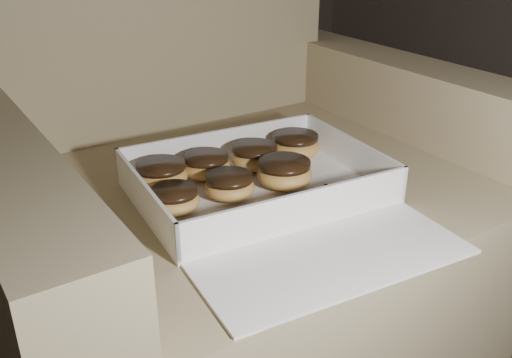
{
  "coord_description": "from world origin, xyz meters",
  "views": [
    {
      "loc": [
        -0.33,
        -0.43,
        0.91
      ],
      "look_at": [
        0.17,
        0.32,
        0.49
      ],
      "focal_mm": 40.0,
      "sensor_mm": 36.0,
      "label": 1
    }
  ],
  "objects": [
    {
      "name": "crumb_a",
      "position": [
        0.28,
        0.26,
        0.47
      ],
      "size": [
        0.01,
        0.01,
        0.0
      ],
      "primitive_type": "ellipsoid",
      "color": "black",
      "rests_on": "bakery_box"
    },
    {
      "name": "armchair",
      "position": [
        0.21,
        0.46,
        0.32
      ],
      "size": [
        0.98,
        0.83,
        1.03
      ],
      "color": "#8D805A",
      "rests_on": "floor"
    },
    {
      "name": "donut_g",
      "position": [
        0.12,
        0.41,
        0.49
      ],
      "size": [
        0.09,
        0.09,
        0.04
      ],
      "color": "#C68A45",
      "rests_on": "bakery_box"
    },
    {
      "name": "crumb_b",
      "position": [
        0.05,
        0.23,
        0.47
      ],
      "size": [
        0.01,
        0.01,
        0.0
      ],
      "primitive_type": "ellipsoid",
      "color": "black",
      "rests_on": "bakery_box"
    },
    {
      "name": "donut_b",
      "position": [
        0.21,
        0.39,
        0.49
      ],
      "size": [
        0.09,
        0.09,
        0.05
      ],
      "color": "#C68A45",
      "rests_on": "bakery_box"
    },
    {
      "name": "donut_e",
      "position": [
        0.11,
        0.32,
        0.49
      ],
      "size": [
        0.08,
        0.08,
        0.04
      ],
      "color": "#C68A45",
      "rests_on": "bakery_box"
    },
    {
      "name": "donut_f",
      "position": [
        0.01,
        0.32,
        0.49
      ],
      "size": [
        0.08,
        0.08,
        0.04
      ],
      "color": "#C68A45",
      "rests_on": "bakery_box"
    },
    {
      "name": "bakery_box",
      "position": [
        0.17,
        0.27,
        0.47
      ],
      "size": [
        0.45,
        0.51,
        0.07
      ],
      "rotation": [
        0.0,
        0.0,
        -0.1
      ],
      "color": "white",
      "rests_on": "armchair"
    },
    {
      "name": "crumb_c",
      "position": [
        -0.01,
        0.2,
        0.47
      ],
      "size": [
        0.01,
        0.01,
        0.0
      ],
      "primitive_type": "ellipsoid",
      "color": "black",
      "rests_on": "bakery_box"
    },
    {
      "name": "donut_c",
      "position": [
        0.31,
        0.4,
        0.49
      ],
      "size": [
        0.09,
        0.09,
        0.05
      ],
      "color": "#C68A45",
      "rests_on": "bakery_box"
    },
    {
      "name": "donut_a",
      "position": [
        0.22,
        0.3,
        0.49
      ],
      "size": [
        0.1,
        0.1,
        0.05
      ],
      "color": "#C68A45",
      "rests_on": "bakery_box"
    },
    {
      "name": "donut_d",
      "position": [
        0.03,
        0.42,
        0.49
      ],
      "size": [
        0.09,
        0.09,
        0.05
      ],
      "color": "#C68A45",
      "rests_on": "bakery_box"
    }
  ]
}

